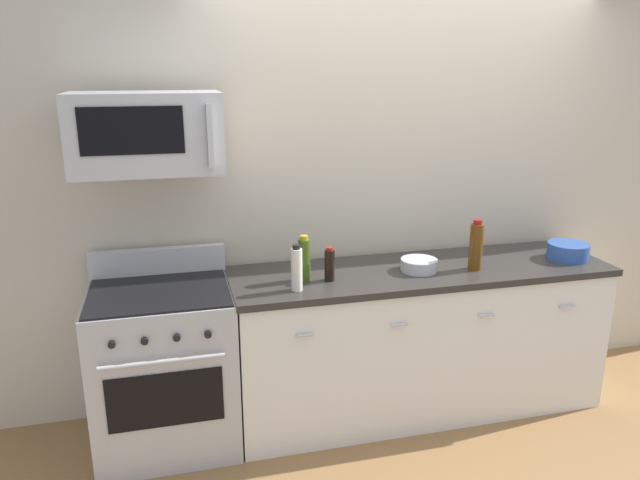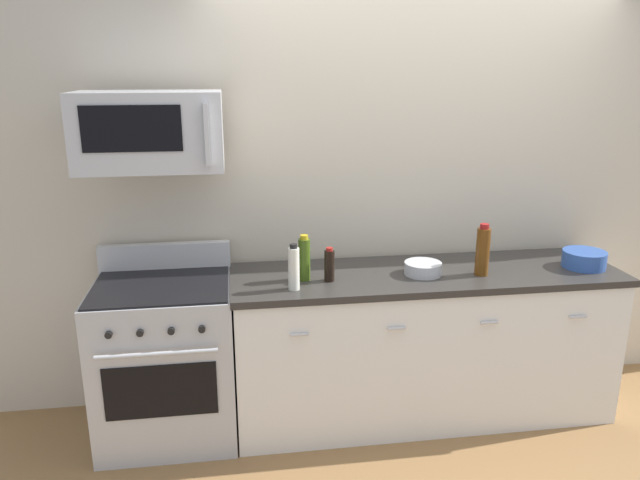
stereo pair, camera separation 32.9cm
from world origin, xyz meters
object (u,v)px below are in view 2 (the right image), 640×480
(microwave, at_px, (150,131))
(bottle_vinegar_white, at_px, (294,268))
(bottle_olive_oil, at_px, (304,259))
(bowl_blue_mixing, at_px, (584,259))
(bottle_wine_amber, at_px, (483,251))
(bottle_soy_sauce_dark, at_px, (329,265))
(bowl_steel_prep, at_px, (423,268))
(range_oven, at_px, (167,359))

(microwave, relative_size, bottle_vinegar_white, 2.94)
(bottle_olive_oil, bearing_deg, bowl_blue_mixing, -0.90)
(bottle_vinegar_white, bearing_deg, bottle_wine_amber, 4.05)
(bottle_olive_oil, bearing_deg, bottle_wine_amber, -3.68)
(bottle_vinegar_white, bearing_deg, bottle_soy_sauce_dark, 26.12)
(bottle_wine_amber, xyz_separation_m, bowl_steel_prep, (-0.33, 0.06, -0.10))
(bottle_olive_oil, height_order, bowl_blue_mixing, bottle_olive_oil)
(bottle_wine_amber, bearing_deg, bottle_olive_oil, 176.32)
(bottle_olive_oil, distance_m, bowl_blue_mixing, 1.67)
(bottle_soy_sauce_dark, distance_m, bottle_olive_oil, 0.14)
(microwave, distance_m, bottle_olive_oil, 1.06)
(microwave, height_order, bottle_soy_sauce_dark, microwave)
(bottle_olive_oil, height_order, bowl_steel_prep, bottle_olive_oil)
(range_oven, distance_m, bottle_vinegar_white, 0.93)
(range_oven, bearing_deg, bottle_olive_oil, -2.54)
(microwave, relative_size, bottle_olive_oil, 2.87)
(bowl_blue_mixing, bearing_deg, bowl_steel_prep, 179.06)
(bottle_soy_sauce_dark, bearing_deg, bottle_vinegar_white, -153.88)
(range_oven, xyz_separation_m, bowl_steel_prep, (1.47, -0.05, 0.49))
(bowl_steel_prep, bearing_deg, bottle_wine_amber, -9.52)
(bottle_vinegar_white, xyz_separation_m, bottle_olive_oil, (0.07, 0.14, 0.00))
(bottle_vinegar_white, bearing_deg, range_oven, 166.09)
(bottle_soy_sauce_dark, relative_size, bottle_olive_oil, 0.75)
(bottle_olive_oil, relative_size, bowl_steel_prep, 1.21)
(microwave, bearing_deg, bottle_soy_sauce_dark, -7.38)
(bottle_soy_sauce_dark, bearing_deg, bowl_steel_prep, 3.12)
(bottle_olive_oil, relative_size, bottle_wine_amber, 0.86)
(range_oven, height_order, bottle_olive_oil, bottle_olive_oil)
(microwave, xyz_separation_m, bowl_steel_prep, (1.47, -0.09, -0.79))
(microwave, bearing_deg, bottle_wine_amber, -4.60)
(range_oven, height_order, microwave, microwave)
(bottle_soy_sauce_dark, bearing_deg, range_oven, 175.36)
(range_oven, xyz_separation_m, bottle_olive_oil, (0.79, -0.04, 0.57))
(bottle_vinegar_white, distance_m, bottle_soy_sauce_dark, 0.23)
(range_oven, height_order, bowl_blue_mixing, range_oven)
(range_oven, bearing_deg, bowl_steel_prep, -1.75)
(bowl_steel_prep, bearing_deg, bottle_vinegar_white, -170.11)
(microwave, distance_m, bowl_blue_mixing, 2.58)
(bottle_wine_amber, bearing_deg, bottle_vinegar_white, -175.95)
(range_oven, distance_m, microwave, 1.28)
(bottle_vinegar_white, relative_size, bottle_olive_oil, 0.98)
(bottle_olive_oil, bearing_deg, microwave, 174.23)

